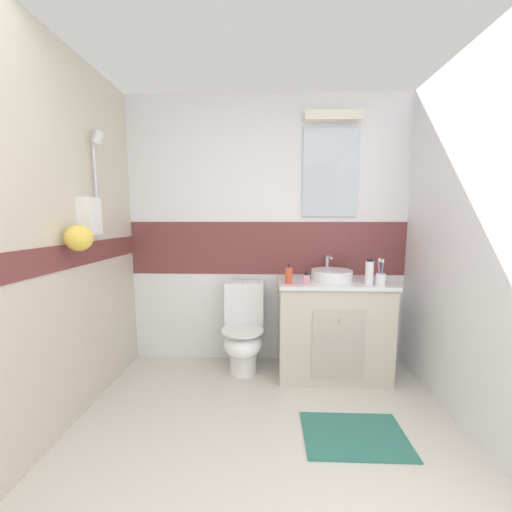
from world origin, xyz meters
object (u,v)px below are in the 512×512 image
at_px(toilet, 244,331).
at_px(soap_dispenser, 289,276).
at_px(toothbrush_cup, 381,278).
at_px(sink_basin, 332,274).
at_px(shampoo_bottle_tall, 370,272).
at_px(perfume_flask_small, 307,279).

relative_size(toilet, soap_dispenser, 4.70).
distance_m(toilet, toothbrush_cup, 1.26).
relative_size(sink_basin, toothbrush_cup, 1.82).
xyz_separation_m(toilet, shampoo_bottle_tall, (1.04, -0.16, 0.57)).
bearing_deg(perfume_flask_small, toilet, 159.83).
relative_size(toothbrush_cup, soap_dispenser, 1.25).
relative_size(toilet, perfume_flask_small, 8.27).
bearing_deg(sink_basin, perfume_flask_small, -141.92).
bearing_deg(sink_basin, toothbrush_cup, -28.44).
distance_m(toothbrush_cup, perfume_flask_small, 0.59).
bearing_deg(toilet, soap_dispenser, -23.72).
height_order(sink_basin, perfume_flask_small, sink_basin).
distance_m(soap_dispenser, shampoo_bottle_tall, 0.65).
xyz_separation_m(toothbrush_cup, perfume_flask_small, (-0.59, -0.00, -0.01)).
bearing_deg(toilet, sink_basin, -0.39).
distance_m(sink_basin, perfume_flask_small, 0.31).
relative_size(toothbrush_cup, perfume_flask_small, 2.21).
height_order(toilet, shampoo_bottle_tall, shampoo_bottle_tall).
xyz_separation_m(soap_dispenser, shampoo_bottle_tall, (0.65, 0.01, 0.03)).
distance_m(toilet, shampoo_bottle_tall, 1.20).
distance_m(sink_basin, toilet, 0.93).
xyz_separation_m(sink_basin, toothbrush_cup, (0.35, -0.19, 0.00)).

